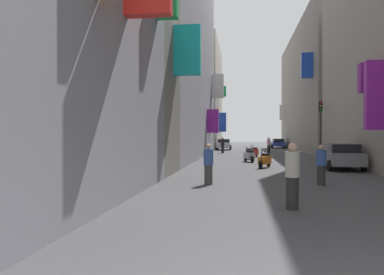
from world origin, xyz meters
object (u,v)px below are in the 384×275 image
object	(u,v)px
scooter_orange	(265,160)
pedestrian_crossing	(321,165)
pedestrian_near_left	(292,176)
pedestrian_far_away	(269,145)
parked_car_silver	(224,144)
scooter_green	(250,153)
parked_car_grey	(340,156)
parked_car_blue	(278,143)
scooter_red	(254,152)
traffic_light_near_corner	(321,120)
scooter_silver	(249,156)
pedestrian_near_right	(208,164)
pedestrian_mid_street	(223,145)

from	to	relation	value
scooter_orange	pedestrian_crossing	distance (m)	7.43
pedestrian_near_left	pedestrian_far_away	world-z (taller)	pedestrian_near_left
parked_car_silver	scooter_orange	distance (m)	26.33
scooter_green	pedestrian_crossing	size ratio (longest dim) A/B	1.16
parked_car_grey	pedestrian_far_away	size ratio (longest dim) A/B	2.40
parked_car_blue	pedestrian_crossing	size ratio (longest dim) A/B	2.70
scooter_red	pedestrian_crossing	xyz separation A→B (m)	(1.97, -17.36, 0.31)
parked_car_blue	scooter_green	xyz separation A→B (m)	(-4.66, -25.45, -0.27)
parked_car_grey	traffic_light_near_corner	xyz separation A→B (m)	(0.72, 8.76, 2.36)
scooter_green	traffic_light_near_corner	distance (m)	6.22
traffic_light_near_corner	scooter_orange	bearing A→B (deg)	-120.12
parked_car_grey	parked_car_blue	bearing A→B (deg)	90.35
parked_car_silver	scooter_orange	world-z (taller)	parked_car_silver
parked_car_silver	scooter_silver	bearing A→B (deg)	-82.48
scooter_silver	pedestrian_crossing	world-z (taller)	pedestrian_crossing
parked_car_silver	parked_car_grey	size ratio (longest dim) A/B	1.02
parked_car_blue	scooter_orange	size ratio (longest dim) A/B	2.27
pedestrian_near_left	pedestrian_far_away	distance (m)	30.62
scooter_silver	pedestrian_near_right	distance (m)	12.50
parked_car_blue	pedestrian_mid_street	bearing A→B (deg)	-114.45
scooter_silver	traffic_light_near_corner	xyz separation A→B (m)	(5.73, 3.77, 2.66)
scooter_red	pedestrian_near_right	world-z (taller)	pedestrian_near_right
scooter_silver	pedestrian_mid_street	world-z (taller)	pedestrian_mid_street
parked_car_blue	pedestrian_near_right	distance (m)	41.59
scooter_silver	scooter_red	xyz separation A→B (m)	(0.57, 5.48, 0.00)
scooter_orange	pedestrian_near_right	size ratio (longest dim) A/B	1.16
parked_car_silver	parked_car_blue	xyz separation A→B (m)	(7.63, 7.29, -0.01)
scooter_orange	traffic_light_near_corner	bearing A→B (deg)	59.88
parked_car_grey	pedestrian_near_left	world-z (taller)	pedestrian_near_left
pedestrian_crossing	scooter_green	bearing A→B (deg)	99.04
pedestrian_crossing	scooter_orange	bearing A→B (deg)	103.29
scooter_green	scooter_red	xyz separation A→B (m)	(0.43, 2.22, 0.00)
scooter_orange	pedestrian_far_away	world-z (taller)	pedestrian_far_away
parked_car_blue	pedestrian_mid_street	distance (m)	17.73
pedestrian_near_left	pedestrian_far_away	bearing A→B (deg)	87.04
pedestrian_crossing	traffic_light_near_corner	size ratio (longest dim) A/B	0.34
scooter_silver	scooter_orange	distance (m)	4.74
pedestrian_near_right	pedestrian_far_away	distance (m)	26.43
parked_car_blue	scooter_silver	world-z (taller)	parked_car_blue
parked_car_grey	pedestrian_far_away	bearing A→B (deg)	97.99
pedestrian_near_right	pedestrian_mid_street	distance (m)	24.94
scooter_silver	pedestrian_near_left	world-z (taller)	pedestrian_near_left
parked_car_silver	pedestrian_near_right	xyz separation A→B (m)	(1.03, -33.78, 0.04)
scooter_orange	pedestrian_near_right	distance (m)	8.15
pedestrian_mid_street	traffic_light_near_corner	bearing A→B (deg)	-46.77
pedestrian_near_left	pedestrian_far_away	xyz separation A→B (m)	(1.58, 30.58, -0.02)
parked_car_grey	parked_car_blue	xyz separation A→B (m)	(-0.21, 33.69, -0.03)
scooter_orange	traffic_light_near_corner	xyz separation A→B (m)	(4.89, 8.43, 2.66)
pedestrian_near_right	scooter_orange	bearing A→B (deg)	71.10
pedestrian_crossing	pedestrian_near_left	xyz separation A→B (m)	(-1.75, -4.96, 0.10)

